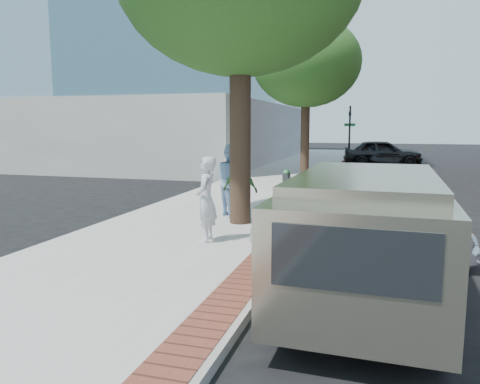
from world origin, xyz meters
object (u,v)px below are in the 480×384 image
at_px(parking_meter, 286,188).
at_px(person_green, 240,190).
at_px(person_officer, 232,180).
at_px(bg_car, 382,152).
at_px(person_gray, 206,199).
at_px(van, 367,228).
at_px(sedan_silver, 360,224).

distance_m(parking_meter, person_green, 1.80).
relative_size(person_officer, bg_car, 0.40).
distance_m(person_gray, van, 3.82).
relative_size(person_green, bg_car, 0.33).
bearing_deg(parking_meter, person_officer, 134.47).
bearing_deg(bg_car, sedan_silver, 172.69).
distance_m(sedan_silver, bg_car, 22.14).
xyz_separation_m(parking_meter, sedan_silver, (1.61, -0.80, -0.53)).
distance_m(parking_meter, person_gray, 1.82).
bearing_deg(person_green, bg_car, -88.99).
bearing_deg(person_green, person_officer, -47.63).
xyz_separation_m(person_gray, sedan_silver, (3.12, 0.21, -0.37)).
bearing_deg(person_officer, sedan_silver, -170.71).
distance_m(person_officer, sedan_silver, 4.40).
distance_m(parking_meter, van, 3.44).
xyz_separation_m(parking_meter, person_officer, (-1.85, 1.88, -0.08)).
relative_size(sedan_silver, bg_car, 0.83).
xyz_separation_m(person_officer, sedan_silver, (3.46, -2.68, -0.45)).
height_order(person_gray, sedan_silver, person_gray).
xyz_separation_m(person_officer, bg_car, (4.09, 19.45, -0.29)).
bearing_deg(sedan_silver, person_officer, 52.30).
bearing_deg(person_gray, sedan_silver, 84.01).
relative_size(person_gray, sedan_silver, 0.44).
bearing_deg(van, person_green, 129.82).
height_order(parking_meter, person_green, person_green).
bearing_deg(person_officer, van, 174.03).
bearing_deg(person_gray, person_green, 166.94).
height_order(person_officer, van, person_officer).
xyz_separation_m(person_gray, bg_car, (3.75, 22.34, -0.21)).
bearing_deg(bg_car, van, 173.24).
xyz_separation_m(person_gray, person_green, (0.12, 2.12, -0.09)).
relative_size(person_officer, person_green, 1.20).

